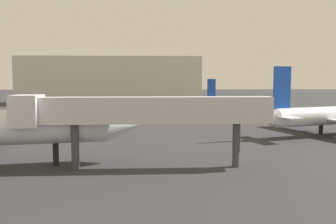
% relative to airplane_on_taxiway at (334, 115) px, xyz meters
% --- Properties ---
extents(airplane_on_taxiway, '(26.67, 22.69, 9.90)m').
position_rel_airplane_on_taxiway_xyz_m(airplane_on_taxiway, '(0.00, 0.00, 0.00)').
color(airplane_on_taxiway, silver).
rests_on(airplane_on_taxiway, ground_plane).
extents(airplane_distant, '(21.90, 21.65, 8.43)m').
position_rel_airplane_on_taxiway_xyz_m(airplane_distant, '(-4.00, 43.54, -0.46)').
color(airplane_distant, '#B2BCCC').
rests_on(airplane_distant, ground_plane).
extents(jet_bridge, '(23.30, 2.84, 6.73)m').
position_rel_airplane_on_taxiway_xyz_m(jet_bridge, '(-28.10, -18.13, 2.27)').
color(jet_bridge, silver).
rests_on(jet_bridge, ground_plane).
extents(terminal_building, '(60.17, 19.78, 15.83)m').
position_rel_airplane_on_taxiway_xyz_m(terminal_building, '(-41.35, 71.60, 4.99)').
color(terminal_building, beige).
rests_on(terminal_building, ground_plane).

